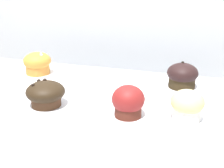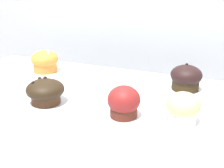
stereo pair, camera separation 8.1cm
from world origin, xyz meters
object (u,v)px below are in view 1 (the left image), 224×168
(muffin_back_left, at_px, (37,63))
(muffin_back_right, at_px, (128,102))
(muffin_front_right, at_px, (182,76))
(muffin_front_center, at_px, (46,94))
(serving_plate, at_px, (113,92))
(muffin_front_left, at_px, (187,105))

(muffin_back_left, bearing_deg, muffin_back_right, -31.22)
(muffin_back_left, xyz_separation_m, muffin_front_right, (0.53, 0.01, 0.00))
(muffin_back_left, bearing_deg, muffin_front_center, -55.93)
(serving_plate, bearing_deg, muffin_front_right, 30.98)
(muffin_front_center, bearing_deg, serving_plate, 42.86)
(muffin_back_left, distance_m, muffin_front_right, 0.53)
(muffin_back_right, height_order, serving_plate, muffin_back_right)
(muffin_front_center, distance_m, muffin_back_left, 0.31)
(muffin_front_center, relative_size, muffin_front_left, 1.28)
(serving_plate, bearing_deg, muffin_front_left, -26.81)
(muffin_front_center, xyz_separation_m, serving_plate, (0.16, 0.15, -0.03))
(muffin_back_left, relative_size, muffin_front_left, 1.17)
(muffin_back_right, distance_m, muffin_front_right, 0.29)
(muffin_back_left, bearing_deg, muffin_front_left, -21.98)
(muffin_front_center, relative_size, muffin_back_right, 1.28)
(muffin_back_right, distance_m, serving_plate, 0.17)
(muffin_back_left, bearing_deg, muffin_front_right, 1.33)
(serving_plate, bearing_deg, muffin_back_left, 161.70)
(muffin_front_center, height_order, muffin_front_right, muffin_front_right)
(muffin_front_left, bearing_deg, muffin_front_right, 98.07)
(muffin_back_left, relative_size, serving_plate, 0.48)
(muffin_front_left, xyz_separation_m, muffin_front_right, (-0.03, 0.24, -0.00))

